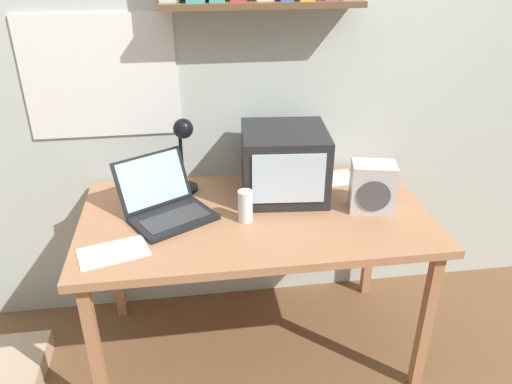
# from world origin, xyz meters

# --- Properties ---
(ground_plane) EXTENTS (12.00, 12.00, 0.00)m
(ground_plane) POSITION_xyz_m (0.00, 0.00, 0.00)
(ground_plane) COLOR brown
(back_wall) EXTENTS (5.60, 0.24, 2.60)m
(back_wall) POSITION_xyz_m (-0.00, 0.45, 1.31)
(back_wall) COLOR silver
(back_wall) RESTS_ON ground_plane
(corner_desk) EXTENTS (1.46, 0.79, 0.75)m
(corner_desk) POSITION_xyz_m (0.00, 0.00, 0.68)
(corner_desk) COLOR #B37952
(corner_desk) RESTS_ON ground_plane
(crt_monitor) EXTENTS (0.40, 0.39, 0.30)m
(crt_monitor) POSITION_xyz_m (0.15, 0.16, 0.90)
(crt_monitor) COLOR #232326
(crt_monitor) RESTS_ON corner_desk
(laptop) EXTENTS (0.43, 0.44, 0.23)m
(laptop) POSITION_xyz_m (-0.38, 0.05, 0.81)
(laptop) COLOR black
(laptop) RESTS_ON corner_desk
(desk_lamp) EXTENTS (0.13, 0.16, 0.36)m
(desk_lamp) POSITION_xyz_m (-0.29, 0.23, 0.97)
(desk_lamp) COLOR black
(desk_lamp) RESTS_ON corner_desk
(juice_glass) EXTENTS (0.06, 0.06, 0.14)m
(juice_glass) POSITION_xyz_m (-0.05, -0.06, 0.81)
(juice_glass) COLOR white
(juice_glass) RESTS_ON corner_desk
(space_heater) EXTENTS (0.21, 0.16, 0.21)m
(space_heater) POSITION_xyz_m (0.49, -0.03, 0.85)
(space_heater) COLOR silver
(space_heater) RESTS_ON corner_desk
(printed_handout) EXTENTS (0.20, 0.18, 0.00)m
(printed_handout) POSITION_xyz_m (0.43, 0.28, 0.75)
(printed_handout) COLOR white
(printed_handout) RESTS_ON corner_desk
(loose_paper_near_laptop) EXTENTS (0.28, 0.22, 0.00)m
(loose_paper_near_laptop) POSITION_xyz_m (-0.57, -0.22, 0.75)
(loose_paper_near_laptop) COLOR white
(loose_paper_near_laptop) RESTS_ON corner_desk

